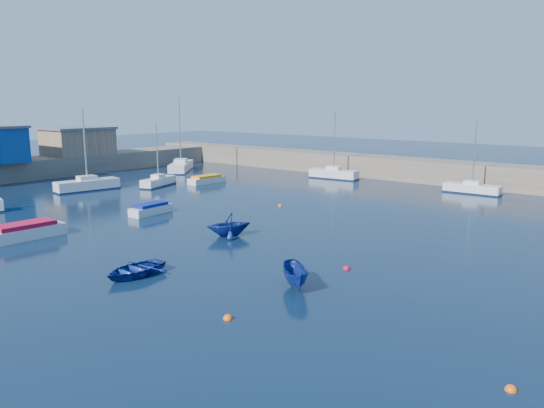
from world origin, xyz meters
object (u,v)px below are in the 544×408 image
Objects in this scene: motorboat_1 at (151,209)px; dinghy_center at (135,270)px; sailboat_4 at (181,166)px; dinghy_left at (229,225)px; sailboat_3 at (158,181)px; brick_shed_a at (78,142)px; motorboat_0 at (26,231)px; dinghy_right at (296,276)px; sailboat_2 at (87,185)px; motorboat_2 at (207,179)px; sailboat_5 at (334,174)px; sailboat_6 at (472,188)px.

dinghy_center is at bearing -45.02° from motorboat_1.
sailboat_4 reaches higher than dinghy_center.
sailboat_4 is at bearing 173.34° from dinghy_left.
dinghy_center is at bearing -59.55° from sailboat_3.
brick_shed_a is 37.12m from motorboat_0.
sailboat_4 is at bearing 99.32° from dinghy_right.
dinghy_center is 9.93m from dinghy_left.
sailboat_4 is 48.90m from dinghy_right.
dinghy_left is (-2.24, 9.66, 0.46)m from dinghy_center.
motorboat_1 is at bearing -3.58° from sailboat_2.
sailboat_2 is at bearing -113.98° from sailboat_4.
sailboat_3 is 5.68m from motorboat_2.
sailboat_5 reaches higher than sailboat_3.
motorboat_0 is at bearing 177.43° from dinghy_center.
dinghy_right is at bearing -46.34° from sailboat_3.
motorboat_2 is 33.98m from dinghy_center.
sailboat_3 is 0.85× the size of sailboat_5.
motorboat_0 is 1.69× the size of dinghy_right.
brick_shed_a reaches higher than motorboat_1.
dinghy_left reaches higher than dinghy_right.
sailboat_5 is 40.74m from dinghy_center.
sailboat_3 reaches higher than dinghy_left.
sailboat_6 is at bearing 67.73° from motorboat_0.
motorboat_1 is (-17.36, -27.92, -0.10)m from sailboat_6.
sailboat_3 is 1.50× the size of motorboat_2.
motorboat_0 is at bearing -79.40° from sailboat_3.
sailboat_4 is at bearing 114.33° from sailboat_2.
sailboat_4 is 37.31m from motorboat_0.
dinghy_right reaches higher than dinghy_center.
motorboat_0 is 1.43× the size of dinghy_center.
sailboat_5 is at bearing 56.85° from motorboat_2.
dinghy_center is (12.42, -38.80, -0.25)m from sailboat_5.
motorboat_2 is at bearing 116.81° from motorboat_1.
motorboat_1 is 17.77m from motorboat_2.
sailboat_3 reaches higher than dinghy_center.
dinghy_left is at bearing -45.92° from sailboat_3.
dinghy_right is at bearing -22.34° from motorboat_1.
sailboat_6 is at bearing -28.50° from sailboat_4.
sailboat_6 is 29.93m from dinghy_left.
motorboat_1 is at bearing -157.54° from dinghy_left.
motorboat_2 is at bearing 71.59° from sailboat_2.
motorboat_0 is 27.56m from motorboat_2.
dinghy_center is at bearing -168.53° from sailboat_5.
dinghy_right is (7.86, 4.20, 0.22)m from dinghy_center.
sailboat_2 is 15.66m from motorboat_1.
motorboat_0 is 14.10m from dinghy_left.
dinghy_center is at bearing 171.39° from sailboat_6.
sailboat_6 reaches higher than dinghy_right.
motorboat_2 is at bearing 111.43° from motorboat_0.
motorboat_0 is 1.31× the size of motorboat_1.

